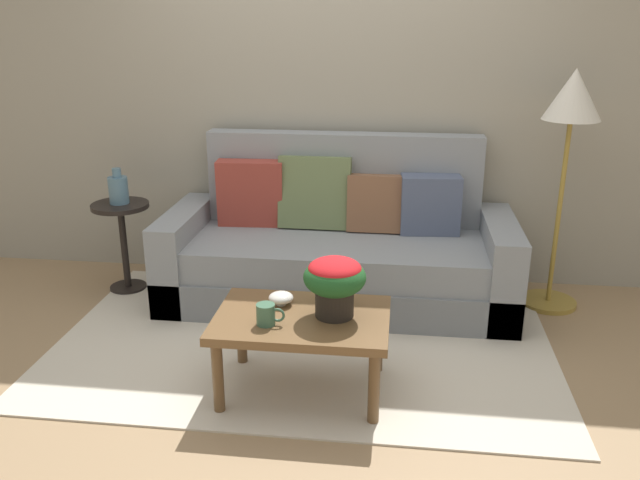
% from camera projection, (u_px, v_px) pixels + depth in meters
% --- Properties ---
extents(ground_plane, '(14.00, 14.00, 0.00)m').
position_uv_depth(ground_plane, '(301.00, 350.00, 3.67)').
color(ground_plane, '#997A56').
extents(wall_back, '(6.40, 0.12, 2.72)m').
position_uv_depth(wall_back, '(327.00, 81.00, 4.36)').
color(wall_back, gray).
rests_on(wall_back, ground).
extents(area_rug, '(2.79, 1.80, 0.01)m').
position_uv_depth(area_rug, '(304.00, 341.00, 3.75)').
color(area_rug, beige).
rests_on(area_rug, ground).
extents(couch, '(2.21, 0.88, 1.04)m').
position_uv_depth(couch, '(339.00, 250.00, 4.25)').
color(couch, slate).
rests_on(couch, ground).
extents(coffee_table, '(0.84, 0.58, 0.41)m').
position_uv_depth(coffee_table, '(302.00, 326.00, 3.16)').
color(coffee_table, brown).
rests_on(coffee_table, ground).
extents(side_table, '(0.37, 0.37, 0.61)m').
position_uv_depth(side_table, '(123.00, 231.00, 4.33)').
color(side_table, black).
rests_on(side_table, ground).
extents(floor_lamp, '(0.35, 0.35, 1.49)m').
position_uv_depth(floor_lamp, '(571.00, 120.00, 3.85)').
color(floor_lamp, olive).
rests_on(floor_lamp, ground).
extents(potted_plant, '(0.30, 0.30, 0.29)m').
position_uv_depth(potted_plant, '(335.00, 280.00, 3.08)').
color(potted_plant, black).
rests_on(potted_plant, coffee_table).
extents(coffee_mug, '(0.13, 0.09, 0.10)m').
position_uv_depth(coffee_mug, '(267.00, 314.00, 3.03)').
color(coffee_mug, '#3D664C').
rests_on(coffee_mug, coffee_table).
extents(snack_bowl, '(0.12, 0.12, 0.06)m').
position_uv_depth(snack_bowl, '(281.00, 298.00, 3.25)').
color(snack_bowl, silver).
rests_on(snack_bowl, coffee_table).
extents(table_vase, '(0.13, 0.13, 0.23)m').
position_uv_depth(table_vase, '(118.00, 189.00, 4.25)').
color(table_vase, slate).
rests_on(table_vase, side_table).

